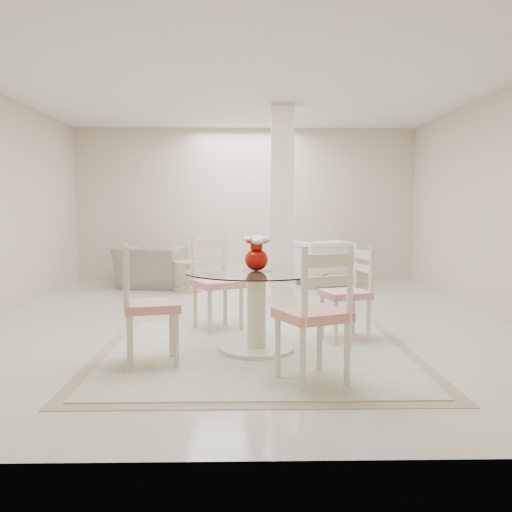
{
  "coord_description": "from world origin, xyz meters",
  "views": [
    {
      "loc": [
        -0.0,
        -6.16,
        1.29
      ],
      "look_at": [
        0.09,
        -1.18,
        0.85
      ],
      "focal_mm": 38.0,
      "sensor_mm": 36.0,
      "label": 1
    }
  ],
  "objects_px": {
    "red_vase": "(257,253)",
    "dining_chair_south": "(317,305)",
    "side_table": "(188,278)",
    "dining_chair_east": "(351,286)",
    "dining_table": "(256,311)",
    "armchair_white": "(322,263)",
    "column": "(282,204)",
    "dining_chair_north": "(215,275)",
    "dining_chair_west": "(143,296)",
    "recliner_taupe": "(151,267)"
  },
  "relations": [
    {
      "from": "red_vase",
      "to": "dining_chair_south",
      "type": "distance_m",
      "value": 1.06
    },
    {
      "from": "dining_chair_south",
      "to": "side_table",
      "type": "relative_size",
      "value": 2.4
    },
    {
      "from": "dining_chair_east",
      "to": "dining_table",
      "type": "bearing_deg",
      "value": -80.77
    },
    {
      "from": "dining_table",
      "to": "armchair_white",
      "type": "xyz_separation_m",
      "value": [
        1.19,
        4.22,
        0.01
      ]
    },
    {
      "from": "column",
      "to": "dining_chair_north",
      "type": "height_order",
      "value": "column"
    },
    {
      "from": "dining_table",
      "to": "armchair_white",
      "type": "distance_m",
      "value": 4.38
    },
    {
      "from": "dining_chair_east",
      "to": "armchair_white",
      "type": "relative_size",
      "value": 1.21
    },
    {
      "from": "dining_chair_east",
      "to": "side_table",
      "type": "bearing_deg",
      "value": -163.25
    },
    {
      "from": "dining_table",
      "to": "dining_chair_west",
      "type": "bearing_deg",
      "value": -156.5
    },
    {
      "from": "dining_chair_north",
      "to": "recliner_taupe",
      "type": "height_order",
      "value": "dining_chair_north"
    },
    {
      "from": "red_vase",
      "to": "dining_chair_east",
      "type": "bearing_deg",
      "value": 23.81
    },
    {
      "from": "dining_table",
      "to": "dining_chair_north",
      "type": "bearing_deg",
      "value": 114.6
    },
    {
      "from": "dining_chair_south",
      "to": "side_table",
      "type": "bearing_deg",
      "value": -97.06
    },
    {
      "from": "column",
      "to": "red_vase",
      "type": "relative_size",
      "value": 8.58
    },
    {
      "from": "red_vase",
      "to": "dining_table",
      "type": "bearing_deg",
      "value": 146.31
    },
    {
      "from": "dining_chair_east",
      "to": "recliner_taupe",
      "type": "height_order",
      "value": "dining_chair_east"
    },
    {
      "from": "armchair_white",
      "to": "dining_table",
      "type": "bearing_deg",
      "value": 56.38
    },
    {
      "from": "red_vase",
      "to": "dining_chair_south",
      "type": "bearing_deg",
      "value": -65.9
    },
    {
      "from": "red_vase",
      "to": "dining_chair_east",
      "type": "xyz_separation_m",
      "value": [
        0.93,
        0.41,
        -0.36
      ]
    },
    {
      "from": "dining_chair_west",
      "to": "dining_chair_east",
      "type": "bearing_deg",
      "value": -80.08
    },
    {
      "from": "side_table",
      "to": "dining_chair_south",
      "type": "bearing_deg",
      "value": -72.68
    },
    {
      "from": "recliner_taupe",
      "to": "armchair_white",
      "type": "relative_size",
      "value": 1.21
    },
    {
      "from": "dining_table",
      "to": "armchair_white",
      "type": "relative_size",
      "value": 1.5
    },
    {
      "from": "dining_table",
      "to": "dining_chair_east",
      "type": "xyz_separation_m",
      "value": [
        0.93,
        0.41,
        0.17
      ]
    },
    {
      "from": "dining_table",
      "to": "column",
      "type": "bearing_deg",
      "value": 81.37
    },
    {
      "from": "red_vase",
      "to": "dining_chair_west",
      "type": "distance_m",
      "value": 1.07
    },
    {
      "from": "dining_chair_east",
      "to": "recliner_taupe",
      "type": "bearing_deg",
      "value": -159.21
    },
    {
      "from": "dining_chair_east",
      "to": "dining_chair_south",
      "type": "distance_m",
      "value": 1.43
    },
    {
      "from": "armchair_white",
      "to": "side_table",
      "type": "distance_m",
      "value": 2.27
    },
    {
      "from": "dining_table",
      "to": "dining_chair_east",
      "type": "distance_m",
      "value": 1.03
    },
    {
      "from": "dining_chair_north",
      "to": "side_table",
      "type": "xyz_separation_m",
      "value": [
        -0.56,
        2.66,
        -0.37
      ]
    },
    {
      "from": "dining_chair_east",
      "to": "recliner_taupe",
      "type": "distance_m",
      "value": 4.48
    },
    {
      "from": "dining_chair_west",
      "to": "side_table",
      "type": "relative_size",
      "value": 2.31
    },
    {
      "from": "armchair_white",
      "to": "column",
      "type": "bearing_deg",
      "value": 45.1
    },
    {
      "from": "column",
      "to": "side_table",
      "type": "relative_size",
      "value": 5.71
    },
    {
      "from": "dining_chair_west",
      "to": "armchair_white",
      "type": "height_order",
      "value": "dining_chair_west"
    },
    {
      "from": "side_table",
      "to": "dining_chair_north",
      "type": "bearing_deg",
      "value": -78.02
    },
    {
      "from": "red_vase",
      "to": "dining_chair_north",
      "type": "height_order",
      "value": "dining_chair_north"
    },
    {
      "from": "red_vase",
      "to": "dining_chair_west",
      "type": "xyz_separation_m",
      "value": [
        -0.94,
        -0.4,
        -0.32
      ]
    },
    {
      "from": "red_vase",
      "to": "dining_chair_west",
      "type": "relative_size",
      "value": 0.29
    },
    {
      "from": "dining_chair_north",
      "to": "dining_chair_south",
      "type": "bearing_deg",
      "value": -95.04
    },
    {
      "from": "dining_chair_west",
      "to": "side_table",
      "type": "bearing_deg",
      "value": -12.83
    },
    {
      "from": "armchair_white",
      "to": "red_vase",
      "type": "bearing_deg",
      "value": 56.44
    },
    {
      "from": "armchair_white",
      "to": "side_table",
      "type": "bearing_deg",
      "value": -1.88
    },
    {
      "from": "dining_table",
      "to": "dining_chair_north",
      "type": "relative_size",
      "value": 1.15
    },
    {
      "from": "column",
      "to": "dining_chair_south",
      "type": "bearing_deg",
      "value": -89.8
    },
    {
      "from": "dining_chair_east",
      "to": "armchair_white",
      "type": "height_order",
      "value": "dining_chair_east"
    },
    {
      "from": "column",
      "to": "dining_chair_west",
      "type": "height_order",
      "value": "column"
    },
    {
      "from": "dining_chair_north",
      "to": "dining_chair_west",
      "type": "xyz_separation_m",
      "value": [
        -0.51,
        -1.34,
        -0.01
      ]
    },
    {
      "from": "red_vase",
      "to": "recliner_taupe",
      "type": "bearing_deg",
      "value": 112.05
    }
  ]
}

